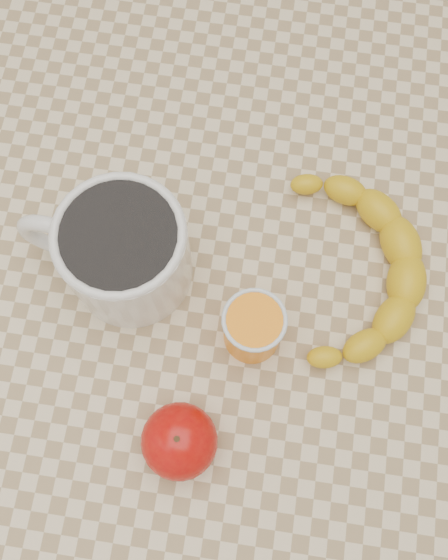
# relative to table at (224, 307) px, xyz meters

# --- Properties ---
(ground) EXTENTS (3.00, 3.00, 0.00)m
(ground) POSITION_rel_table_xyz_m (0.00, 0.00, -0.66)
(ground) COLOR tan
(ground) RESTS_ON ground
(table) EXTENTS (0.80, 0.80, 0.75)m
(table) POSITION_rel_table_xyz_m (0.00, 0.00, 0.00)
(table) COLOR beige
(table) RESTS_ON ground
(coffee_mug) EXTENTS (0.18, 0.14, 0.11)m
(coffee_mug) POSITION_rel_table_xyz_m (-0.10, 0.00, 0.14)
(coffee_mug) COLOR silver
(coffee_mug) RESTS_ON table
(orange_juice_glass) EXTENTS (0.06, 0.06, 0.07)m
(orange_juice_glass) POSITION_rel_table_xyz_m (0.04, -0.05, 0.12)
(orange_juice_glass) COLOR orange
(orange_juice_glass) RESTS_ON table
(apple) EXTENTS (0.07, 0.07, 0.07)m
(apple) POSITION_rel_table_xyz_m (-0.02, -0.16, 0.12)
(apple) COLOR #A30506
(apple) RESTS_ON table
(banana) EXTENTS (0.19, 0.26, 0.04)m
(banana) POSITION_rel_table_xyz_m (0.13, 0.03, 0.11)
(banana) COLOR gold
(banana) RESTS_ON table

